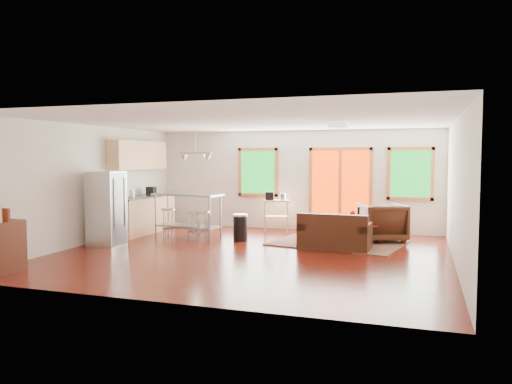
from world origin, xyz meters
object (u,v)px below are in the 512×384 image
(coffee_table, at_px, (359,226))
(loveseat, at_px, (335,235))
(rug, at_px, (338,243))
(refrigerator, at_px, (107,208))
(kitchen_cart, at_px, (275,204))
(ottoman, at_px, (323,231))
(armchair, at_px, (382,221))
(island, at_px, (188,207))

(coffee_table, bearing_deg, loveseat, -108.83)
(rug, distance_m, refrigerator, 5.10)
(kitchen_cart, bearing_deg, ottoman, -32.21)
(armchair, relative_size, ottoman, 1.55)
(coffee_table, bearing_deg, ottoman, 173.14)
(kitchen_cart, bearing_deg, island, -136.67)
(armchair, bearing_deg, rug, 6.91)
(armchair, height_order, refrigerator, refrigerator)
(coffee_table, height_order, refrigerator, refrigerator)
(loveseat, distance_m, armchair, 1.53)
(loveseat, relative_size, kitchen_cart, 1.43)
(coffee_table, height_order, kitchen_cart, kitchen_cart)
(loveseat, distance_m, island, 3.61)
(coffee_table, xyz_separation_m, armchair, (0.49, 0.20, 0.11))
(armchair, distance_m, kitchen_cart, 2.84)
(coffee_table, xyz_separation_m, island, (-3.92, -0.62, 0.34))
(loveseat, bearing_deg, refrigerator, -165.30)
(ottoman, bearing_deg, rug, -42.68)
(island, relative_size, kitchen_cart, 1.69)
(ottoman, relative_size, refrigerator, 0.39)
(armchair, bearing_deg, refrigerator, 0.46)
(coffee_table, distance_m, ottoman, 0.86)
(ottoman, bearing_deg, armchair, 4.26)
(coffee_table, bearing_deg, refrigerator, -157.30)
(loveseat, xyz_separation_m, ottoman, (-0.47, 1.16, -0.10))
(island, bearing_deg, refrigerator, -127.96)
(loveseat, distance_m, refrigerator, 4.88)
(refrigerator, bearing_deg, armchair, 22.28)
(loveseat, relative_size, armchair, 1.52)
(loveseat, height_order, armchair, armchair)
(loveseat, distance_m, ottoman, 1.26)
(rug, distance_m, ottoman, 0.62)
(refrigerator, height_order, kitchen_cart, refrigerator)
(coffee_table, height_order, armchair, armchair)
(rug, bearing_deg, kitchen_cart, 145.04)
(refrigerator, distance_m, kitchen_cart, 4.24)
(rug, bearing_deg, loveseat, -87.03)
(refrigerator, relative_size, island, 0.93)
(rug, bearing_deg, armchair, 29.09)
(rug, relative_size, loveseat, 1.86)
(rug, relative_size, armchair, 2.83)
(rug, xyz_separation_m, kitchen_cart, (-1.82, 1.28, 0.68))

